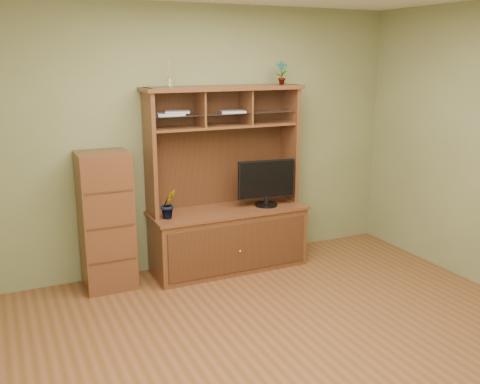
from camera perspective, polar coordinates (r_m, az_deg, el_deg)
room at (r=3.83m, az=6.54°, el=1.61°), size 4.54×4.04×2.74m
media_hutch at (r=5.61m, az=-1.36°, el=-3.00°), size 1.66×0.61×1.90m
monitor at (r=5.61m, az=2.85°, el=1.08°), size 0.62×0.24×0.49m
orchid_plant at (r=5.24m, az=-7.63°, el=-1.27°), size 0.18×0.15×0.29m
top_plant at (r=5.73m, az=4.44°, el=12.56°), size 0.15×0.12×0.24m
reed_diffuser at (r=5.24m, az=-7.50°, el=12.08°), size 0.05×0.05×0.25m
magazines at (r=5.34m, az=-4.96°, el=8.44°), size 0.95×0.25×0.04m
side_cabinet at (r=5.25m, az=-14.09°, el=-3.01°), size 0.47×0.43×1.33m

